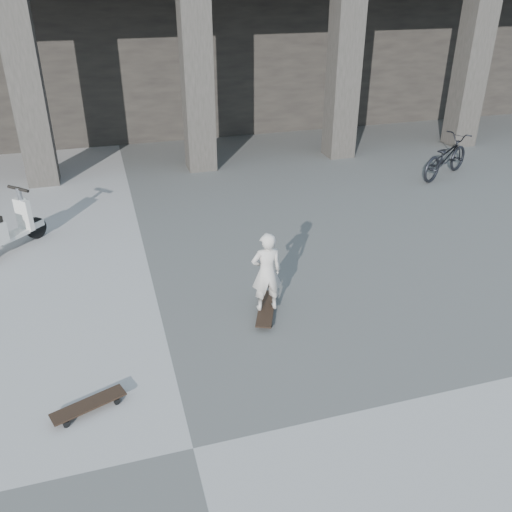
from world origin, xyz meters
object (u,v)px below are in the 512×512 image
object	(u,v)px
longboard	(266,309)
bicycle	(446,157)
child	(267,272)
skateboard_spare	(89,405)

from	to	relation	value
longboard	bicycle	distance (m)	7.04
bicycle	child	bearing A→B (deg)	99.15
skateboard_spare	child	world-z (taller)	child
longboard	child	bearing A→B (deg)	0.00
skateboard_spare	longboard	bearing A→B (deg)	7.20
skateboard_spare	child	distance (m)	2.77
longboard	bicycle	xyz separation A→B (m)	(5.61, 4.23, 0.39)
skateboard_spare	child	size ratio (longest dim) A/B	0.72
skateboard_spare	bicycle	distance (m)	9.72
skateboard_spare	child	bearing A→B (deg)	7.20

